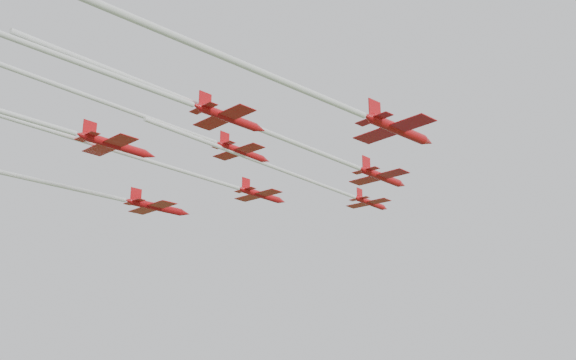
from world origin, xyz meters
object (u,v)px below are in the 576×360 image
at_px(jet_row2_left, 173,168).
at_px(jet_row3_right, 305,90).
at_px(jet_row2_right, 313,150).
at_px(jet_row3_mid, 147,117).
at_px(jet_row3_left, 51,183).
at_px(jet_row4_right, 80,63).
at_px(jet_lead, 323,185).

xyz_separation_m(jet_row2_left, jet_row3_right, (30.17, -21.05, -2.69)).
bearing_deg(jet_row2_right, jet_row3_right, -51.69).
bearing_deg(jet_row3_mid, jet_row2_left, 132.50).
height_order(jet_row3_left, jet_row4_right, jet_row4_right).
bearing_deg(jet_row2_left, jet_lead, 57.23).
relative_size(jet_row3_left, jet_row3_mid, 1.14).
bearing_deg(jet_row3_left, jet_row3_right, 5.36).
bearing_deg(jet_row2_left, jet_row4_right, -50.98).
bearing_deg(jet_row3_right, jet_row3_left, -172.11).
distance_m(jet_row2_left, jet_row4_right, 38.15).
distance_m(jet_row3_left, jet_row3_mid, 23.32).
distance_m(jet_row3_left, jet_row4_right, 37.60).
bearing_deg(jet_row3_left, jet_lead, 58.48).
bearing_deg(jet_row3_mid, jet_row3_right, 7.85).
height_order(jet_lead, jet_row4_right, jet_lead).
xyz_separation_m(jet_row3_left, jet_row4_right, (27.79, -25.31, 0.41)).
bearing_deg(jet_row2_right, jet_row3_left, -151.80).
relative_size(jet_row2_right, jet_row3_mid, 1.02).
height_order(jet_row2_left, jet_row3_right, jet_row2_left).
distance_m(jet_row2_right, jet_row4_right, 33.22).
xyz_separation_m(jet_lead, jet_row3_right, (12.40, -36.19, -1.99)).
height_order(jet_row2_left, jet_row4_right, jet_row2_left).
distance_m(jet_lead, jet_row2_left, 23.35).
bearing_deg(jet_row2_right, jet_row3_mid, -118.86).
bearing_deg(jet_row3_left, jet_row3_mid, 0.35).
bearing_deg(jet_lead, jet_row2_left, -123.88).
xyz_separation_m(jet_lead, jet_row3_left, (-31.18, -25.03, -2.74)).
bearing_deg(jet_row2_right, jet_row2_left, -169.83).
xyz_separation_m(jet_row2_right, jet_row3_mid, (-15.28, -14.23, 1.63)).
xyz_separation_m(jet_row2_left, jet_row4_right, (14.39, -35.20, -3.04)).
xyz_separation_m(jet_row2_left, jet_row2_right, (23.66, -3.32, -1.94)).
bearing_deg(jet_row3_right, jet_row2_left, 167.35).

